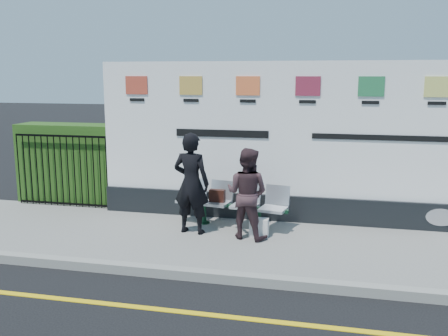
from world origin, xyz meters
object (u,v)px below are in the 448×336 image
object	(u,v)px
billboard	(306,154)
woman_right	(247,193)
bench	(231,215)
woman_left	(191,183)

from	to	relation	value
billboard	woman_right	world-z (taller)	billboard
bench	woman_right	xyz separation A→B (m)	(0.40, -0.55, 0.56)
bench	woman_right	world-z (taller)	woman_right
woman_left	woman_right	distance (m)	1.00
bench	billboard	bearing A→B (deg)	36.75
billboard	woman_left	bearing A→B (deg)	-148.86
billboard	woman_right	xyz separation A→B (m)	(-0.90, -1.20, -0.52)
billboard	woman_left	xyz separation A→B (m)	(-1.90, -1.15, -0.41)
woman_right	woman_left	bearing A→B (deg)	11.12
woman_left	woman_right	size ratio (longest dim) A/B	1.14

